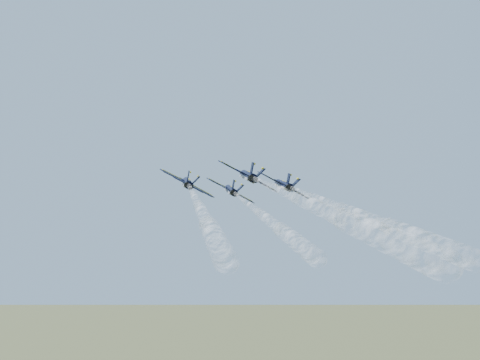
% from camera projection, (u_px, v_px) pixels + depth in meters
% --- Properties ---
extents(jet_lead, '(9.70, 14.62, 5.42)m').
position_uv_depth(jet_lead, '(231.00, 190.00, 126.26)').
color(jet_lead, black).
extents(jet_left, '(9.70, 14.62, 5.42)m').
position_uv_depth(jet_left, '(187.00, 183.00, 112.40)').
color(jet_left, black).
extents(jet_right, '(9.70, 14.62, 5.42)m').
position_uv_depth(jet_right, '(283.00, 185.00, 116.18)').
color(jet_right, black).
extents(jet_slot, '(9.70, 14.62, 5.42)m').
position_uv_depth(jet_slot, '(248.00, 176.00, 102.08)').
color(jet_slot, black).
extents(smoke_trail_lead, '(27.08, 62.56, 2.46)m').
position_uv_depth(smoke_trail_lead, '(290.00, 152.00, 77.30)').
color(smoke_trail_lead, white).
extents(smoke_trail_left, '(27.08, 62.56, 2.46)m').
position_uv_depth(smoke_trail_left, '(226.00, 131.00, 63.44)').
color(smoke_trail_left, white).
extents(smoke_trail_right, '(27.08, 62.56, 2.46)m').
position_uv_depth(smoke_trail_right, '(390.00, 138.00, 67.22)').
color(smoke_trail_right, white).
extents(smoke_trail_slot, '(27.08, 62.56, 2.46)m').
position_uv_depth(smoke_trail_slot, '(350.00, 108.00, 53.12)').
color(smoke_trail_slot, white).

